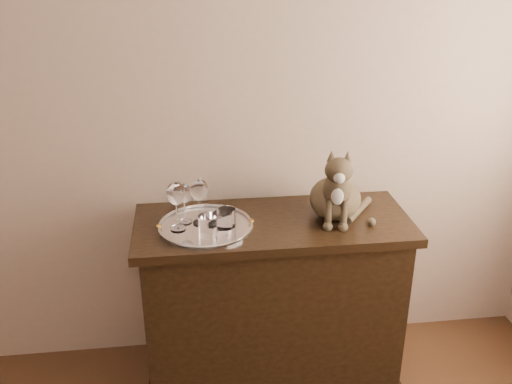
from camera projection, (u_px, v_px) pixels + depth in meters
wall_back at (128, 94)px, 2.48m from camera, size 4.00×0.10×2.70m
sideboard at (272, 303)px, 2.64m from camera, size 1.20×0.50×0.85m
tray at (206, 227)px, 2.41m from camera, size 0.40×0.40×0.01m
wine_glass_a at (185, 203)px, 2.40m from camera, size 0.07×0.07×0.18m
wine_glass_c at (177, 206)px, 2.34m from camera, size 0.08×0.08×0.21m
wine_glass_d at (200, 202)px, 2.39m from camera, size 0.08×0.08×0.20m
tumbler_a at (223, 223)px, 2.34m from camera, size 0.08×0.08×0.09m
tumbler_b at (208, 226)px, 2.31m from camera, size 0.08×0.08×0.09m
tumbler_c at (227, 217)px, 2.39m from camera, size 0.07×0.07×0.08m
cat at (336, 180)px, 2.44m from camera, size 0.40×0.38×0.35m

